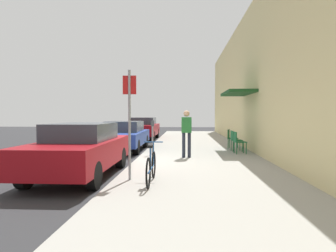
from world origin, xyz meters
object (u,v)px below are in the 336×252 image
object	(u,v)px
cafe_chair_1	(235,139)
pedestrian_standing	(187,130)
parked_car_0	(81,149)
parked_car_1	(124,135)
parked_car_2	(144,128)
cafe_chair_2	(231,138)
cafe_chair_0	(238,141)
bicycle_0	(151,167)
parking_meter	(152,135)
street_sign	(130,116)

from	to	relation	value
cafe_chair_1	pedestrian_standing	world-z (taller)	pedestrian_standing
parked_car_0	parked_car_1	world-z (taller)	parked_car_0
parked_car_2	pedestrian_standing	size ratio (longest dim) A/B	2.59
parked_car_0	cafe_chair_2	bearing A→B (deg)	49.78
cafe_chair_0	cafe_chair_2	bearing A→B (deg)	89.89
bicycle_0	cafe_chair_2	distance (m)	7.58
parked_car_1	cafe_chair_1	xyz separation A→B (m)	(4.92, -0.90, -0.08)
cafe_chair_1	pedestrian_standing	size ratio (longest dim) A/B	0.51
parked_car_0	cafe_chair_0	world-z (taller)	parked_car_0
parking_meter	bicycle_0	distance (m)	4.82
pedestrian_standing	parked_car_1	bearing A→B (deg)	134.79
parked_car_1	parked_car_2	bearing A→B (deg)	90.00
parked_car_0	parking_meter	xyz separation A→B (m)	(1.55, 3.59, 0.14)
bicycle_0	cafe_chair_1	distance (m)	6.68
parking_meter	street_sign	bearing A→B (deg)	-90.64
parking_meter	cafe_chair_0	xyz separation A→B (m)	(3.37, 0.46, -0.26)
parked_car_1	bicycle_0	xyz separation A→B (m)	(2.05, -6.93, -0.23)
parked_car_2	street_sign	size ratio (longest dim) A/B	1.69
parked_car_0	pedestrian_standing	size ratio (longest dim) A/B	2.59
cafe_chair_0	pedestrian_standing	xyz separation A→B (m)	(-2.06, -1.19, 0.50)
parked_car_0	parked_car_2	bearing A→B (deg)	90.00
parked_car_2	parking_meter	bearing A→B (deg)	-79.69
parked_car_1	cafe_chair_0	bearing A→B (deg)	-19.07
pedestrian_standing	cafe_chair_0	bearing A→B (deg)	29.93
parked_car_2	parking_meter	distance (m)	8.66
parked_car_1	parking_meter	xyz separation A→B (m)	(1.55, -2.16, 0.18)
parked_car_2	bicycle_0	bearing A→B (deg)	-81.24
cafe_chair_0	cafe_chair_2	distance (m)	1.78
street_sign	cafe_chair_2	bearing A→B (deg)	62.89
parked_car_0	parking_meter	bearing A→B (deg)	66.66
street_sign	cafe_chair_2	world-z (taller)	street_sign
parking_meter	bicycle_0	world-z (taller)	parking_meter
parked_car_0	parked_car_1	size ratio (longest dim) A/B	1.00
cafe_chair_0	parked_car_1	bearing A→B (deg)	160.93
parked_car_1	bicycle_0	size ratio (longest dim) A/B	2.57
parked_car_1	cafe_chair_1	world-z (taller)	parked_car_1
parked_car_0	cafe_chair_2	world-z (taller)	parked_car_0
cafe_chair_0	bicycle_0	bearing A→B (deg)	-118.81
parking_meter	cafe_chair_0	bearing A→B (deg)	7.69
cafe_chair_0	cafe_chair_1	distance (m)	0.81
parking_meter	cafe_chair_2	size ratio (longest dim) A/B	1.52
cafe_chair_2	pedestrian_standing	xyz separation A→B (m)	(-2.06, -2.97, 0.50)
parked_car_1	parking_meter	world-z (taller)	parking_meter
cafe_chair_0	street_sign	bearing A→B (deg)	-124.87
bicycle_0	cafe_chair_2	size ratio (longest dim) A/B	1.97
parked_car_1	parked_car_0	bearing A→B (deg)	-90.00
parking_meter	pedestrian_standing	bearing A→B (deg)	-29.01
parked_car_1	cafe_chair_2	size ratio (longest dim) A/B	5.06
parked_car_1	cafe_chair_0	size ratio (longest dim) A/B	5.06
parked_car_0	cafe_chair_1	distance (m)	6.91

